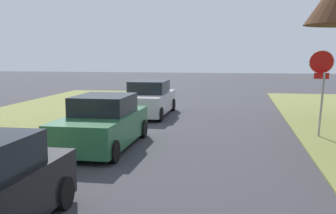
% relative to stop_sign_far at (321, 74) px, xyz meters
% --- Properties ---
extents(stop_sign_far, '(0.81, 0.76, 2.90)m').
position_rel_stop_sign_far_xyz_m(stop_sign_far, '(0.00, 0.00, 0.00)').
color(stop_sign_far, '#9EA0A5').
rests_on(stop_sign_far, grass_verge_right).
extents(parked_sedan_green, '(1.95, 4.41, 1.57)m').
position_rel_stop_sign_far_xyz_m(parked_sedan_green, '(-6.76, -2.59, -1.42)').
color(parked_sedan_green, '#28663D').
rests_on(parked_sedan_green, ground).
extents(parked_sedan_silver, '(1.95, 4.41, 1.57)m').
position_rel_stop_sign_far_xyz_m(parked_sedan_silver, '(-6.79, 4.07, -1.42)').
color(parked_sedan_silver, '#BCBCC1').
rests_on(parked_sedan_silver, ground).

